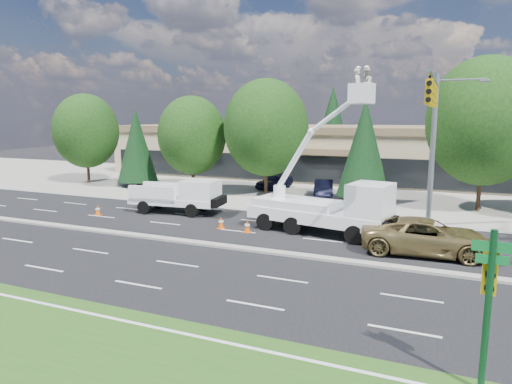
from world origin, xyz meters
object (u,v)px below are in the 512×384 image
at_px(utility_pickup, 181,199).
at_px(signal_mast, 433,125).
at_px(bucket_truck, 330,201).
at_px(street_sign_pole, 489,293).
at_px(minivan, 427,237).

bearing_deg(utility_pickup, signal_mast, -3.45).
bearing_deg(bucket_truck, street_sign_pole, -51.52).
relative_size(signal_mast, minivan, 1.66).
distance_m(utility_pickup, minivan, 16.32).
bearing_deg(bucket_truck, signal_mast, 36.78).
bearing_deg(utility_pickup, bucket_truck, -15.33).
xyz_separation_m(street_sign_pole, bucket_truck, (-6.96, 12.95, -0.53)).
bearing_deg(signal_mast, street_sign_pole, -82.73).
height_order(bucket_truck, minivan, bucket_truck).
bearing_deg(minivan, utility_pickup, 74.38).
bearing_deg(signal_mast, minivan, -87.31).
distance_m(signal_mast, street_sign_pole, 15.99).
bearing_deg(minivan, signal_mast, -0.72).
relative_size(bucket_truck, minivan, 1.48).
height_order(street_sign_pole, utility_pickup, street_sign_pole).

